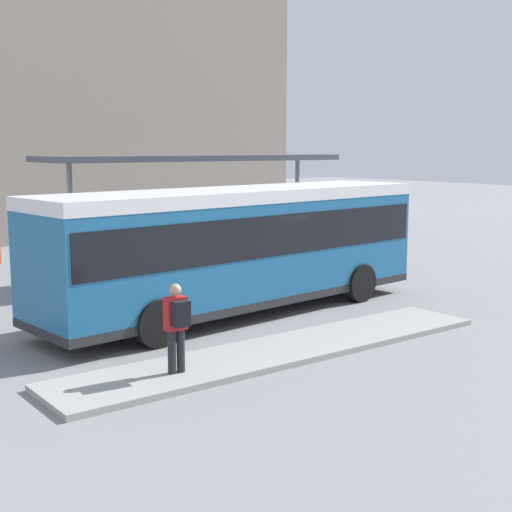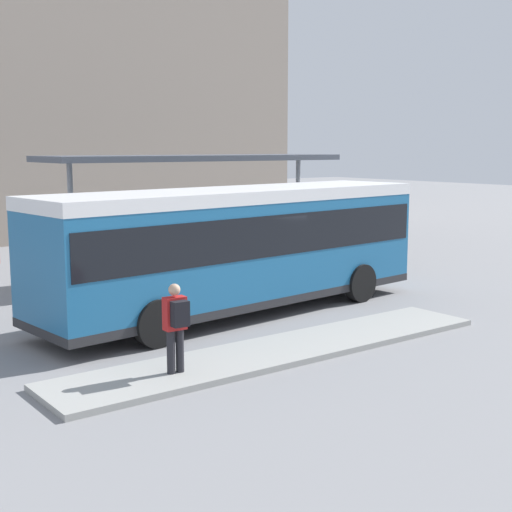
% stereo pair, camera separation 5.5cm
% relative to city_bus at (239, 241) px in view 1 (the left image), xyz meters
% --- Properties ---
extents(ground_plane, '(120.00, 120.00, 0.00)m').
position_rel_city_bus_xyz_m(ground_plane, '(-0.01, -0.00, -1.84)').
color(ground_plane, gray).
extents(curb_island, '(10.01, 1.80, 0.12)m').
position_rel_city_bus_xyz_m(curb_island, '(-1.36, -3.40, -1.78)').
color(curb_island, '#9E9E99').
rests_on(curb_island, ground_plane).
extents(city_bus, '(10.92, 3.48, 3.14)m').
position_rel_city_bus_xyz_m(city_bus, '(0.00, 0.00, 0.00)').
color(city_bus, '#1E6093').
rests_on(city_bus, ground_plane).
extents(pedestrian_waiting, '(0.41, 0.43, 1.64)m').
position_rel_city_bus_xyz_m(pedestrian_waiting, '(-3.95, -3.56, -0.78)').
color(pedestrian_waiting, '#232328').
rests_on(pedestrian_waiting, curb_island).
extents(bicycle_yellow, '(0.48, 1.58, 0.69)m').
position_rel_city_bus_xyz_m(bicycle_yellow, '(7.23, 2.72, -1.49)').
color(bicycle_yellow, black).
rests_on(bicycle_yellow, ground_plane).
extents(bicycle_blue, '(0.48, 1.71, 0.74)m').
position_rel_city_bus_xyz_m(bicycle_blue, '(7.61, 3.47, -1.46)').
color(bicycle_blue, black).
rests_on(bicycle_blue, ground_plane).
extents(bicycle_green, '(0.48, 1.80, 0.78)m').
position_rel_city_bus_xyz_m(bicycle_green, '(7.41, 4.21, -1.45)').
color(bicycle_green, black).
rests_on(bicycle_green, ground_plane).
extents(station_shelter, '(10.06, 2.67, 3.91)m').
position_rel_city_bus_xyz_m(station_shelter, '(2.07, 5.21, 1.91)').
color(station_shelter, '#4C515B').
rests_on(station_shelter, ground_plane).
extents(potted_planter_near_shelter, '(0.95, 0.95, 1.43)m').
position_rel_city_bus_xyz_m(potted_planter_near_shelter, '(1.34, 3.27, -1.09)').
color(potted_planter_near_shelter, slate).
rests_on(potted_planter_near_shelter, ground_plane).
extents(station_building, '(22.81, 13.89, 12.28)m').
position_rel_city_bus_xyz_m(station_building, '(3.24, 22.81, 4.31)').
color(station_building, gray).
rests_on(station_building, ground_plane).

